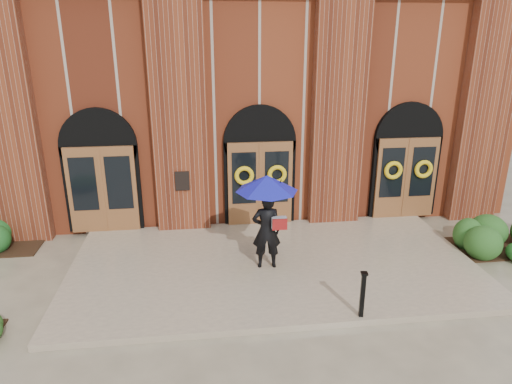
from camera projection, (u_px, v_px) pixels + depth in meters
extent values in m
plane|color=gray|center=(274.00, 271.00, 11.33)|extent=(90.00, 90.00, 0.00)
cube|color=tan|center=(273.00, 265.00, 11.44)|extent=(10.00, 5.30, 0.15)
cube|color=maroon|center=(240.00, 88.00, 18.54)|extent=(16.00, 12.00, 7.00)
cube|color=black|center=(182.00, 181.00, 12.84)|extent=(0.40, 0.05, 0.55)
cube|color=maroon|center=(6.00, 117.00, 11.95)|extent=(1.50, 0.45, 7.00)
cube|color=maroon|center=(179.00, 114.00, 12.48)|extent=(1.50, 0.45, 7.00)
cube|color=maroon|center=(338.00, 111.00, 13.01)|extent=(1.50, 0.45, 7.00)
cube|color=maroon|center=(485.00, 108.00, 13.53)|extent=(1.50, 0.45, 7.00)
cube|color=brown|center=(103.00, 190.00, 12.89)|extent=(1.90, 0.10, 2.50)
cylinder|color=black|center=(99.00, 145.00, 12.61)|extent=(2.10, 0.22, 2.10)
cube|color=brown|center=(260.00, 184.00, 13.41)|extent=(1.90, 0.10, 2.50)
cylinder|color=black|center=(260.00, 141.00, 13.14)|extent=(2.10, 0.22, 2.10)
cube|color=brown|center=(406.00, 178.00, 13.94)|extent=(1.90, 0.10, 2.50)
cylinder|color=black|center=(408.00, 137.00, 13.66)|extent=(2.10, 0.22, 2.10)
torus|color=yellow|center=(244.00, 176.00, 13.15)|extent=(0.57, 0.13, 0.57)
torus|color=yellow|center=(277.00, 175.00, 13.26)|extent=(0.57, 0.13, 0.57)
torus|color=yellow|center=(393.00, 170.00, 13.67)|extent=(0.57, 0.13, 0.57)
torus|color=yellow|center=(424.00, 169.00, 13.79)|extent=(0.57, 0.13, 0.57)
imported|color=black|center=(266.00, 231.00, 10.93)|extent=(0.71, 0.49, 1.90)
cone|color=#1418A2|center=(267.00, 183.00, 10.54)|extent=(1.53, 1.53, 0.38)
cylinder|color=black|center=(269.00, 204.00, 10.67)|extent=(0.02, 0.02, 0.63)
cube|color=#B0B2B5|center=(279.00, 223.00, 10.74)|extent=(0.36, 0.19, 0.28)
cube|color=maroon|center=(280.00, 224.00, 10.65)|extent=(0.35, 0.04, 0.28)
cube|color=black|center=(362.00, 296.00, 9.08)|extent=(0.10, 0.10, 0.96)
cube|color=black|center=(364.00, 273.00, 8.92)|extent=(0.15, 0.15, 0.04)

